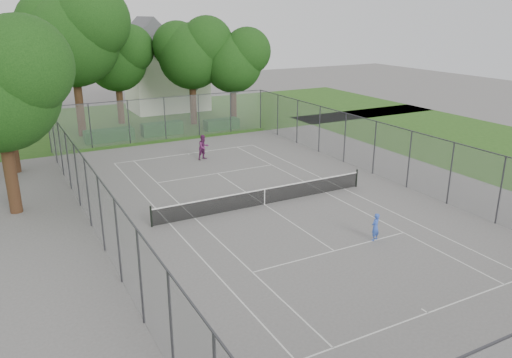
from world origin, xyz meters
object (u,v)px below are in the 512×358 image
tennis_net (265,196)px  woman_player (204,147)px  girl_player (375,227)px  house (166,73)px

tennis_net → woman_player: 9.97m
tennis_net → girl_player: (2.33, -6.37, 0.16)m
tennis_net → house: 30.57m
house → tennis_net: bearing=-98.7°
house → woman_player: 20.72m
girl_player → tennis_net: bearing=-87.3°
woman_player → girl_player: bearing=-99.2°
house → girl_player: (-2.25, -36.40, -3.25)m
tennis_net → house: house is taller
tennis_net → woman_player: size_ratio=7.15×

